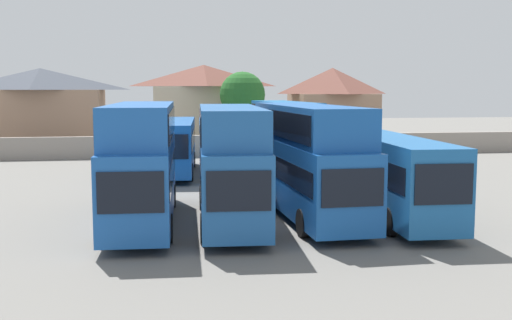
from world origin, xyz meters
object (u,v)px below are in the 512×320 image
object	(u,v)px
house_terrace_left	(41,109)
tree_left_of_lot	(242,95)
bus_2	(230,158)
bus_4	(388,171)
bus_1	(142,157)
house_terrace_centre	(204,106)
bus_7	(286,133)
bus_5	(174,144)
bus_3	(308,155)
bus_6	(231,143)
house_terrace_right	(332,106)

from	to	relation	value
house_terrace_left	tree_left_of_lot	size ratio (longest dim) A/B	1.59
bus_2	bus_4	xyz separation A→B (m)	(7.07, 0.27, -0.73)
bus_1	house_terrace_centre	world-z (taller)	house_terrace_centre
bus_1	tree_left_of_lot	bearing A→B (deg)	166.46
bus_1	house_terrace_left	world-z (taller)	house_terrace_left
bus_7	house_terrace_left	distance (m)	25.94
bus_5	tree_left_of_lot	bearing A→B (deg)	157.79
bus_2	house_terrace_left	bearing A→B (deg)	-154.42
bus_1	bus_7	distance (m)	17.57
bus_3	bus_7	size ratio (longest dim) A/B	1.07
bus_7	bus_5	bearing A→B (deg)	-95.51
bus_6	house_terrace_right	distance (m)	22.60
house_terrace_centre	house_terrace_right	bearing A→B (deg)	2.46
bus_1	house_terrace_left	xyz separation A→B (m)	(-9.77, 32.61, 0.98)
bus_2	house_terrace_left	world-z (taller)	house_terrace_left
bus_5	house_terrace_right	distance (m)	24.57
bus_4	bus_7	xyz separation A→B (m)	(-1.50, 15.20, 0.66)
bus_6	house_terrace_left	size ratio (longest dim) A/B	1.04
bus_5	bus_4	bearing A→B (deg)	34.73
bus_1	bus_3	size ratio (longest dim) A/B	1.00
bus_5	tree_left_of_lot	xyz separation A→B (m)	(6.27, 12.50, 3.04)
house_terrace_centre	bus_3	bearing A→B (deg)	-86.33
bus_4	house_terrace_centre	world-z (taller)	house_terrace_centre
bus_1	tree_left_of_lot	xyz separation A→B (m)	(7.97, 27.65, 2.24)
bus_3	bus_4	size ratio (longest dim) A/B	0.96
bus_5	tree_left_of_lot	world-z (taller)	tree_left_of_lot
bus_4	house_terrace_centre	xyz separation A→B (m)	(-5.69, 33.33, 1.98)
bus_6	house_terrace_left	distance (m)	23.51
bus_6	house_terrace_centre	world-z (taller)	house_terrace_centre
bus_3	house_terrace_left	world-z (taller)	house_terrace_left
house_terrace_left	house_terrace_centre	distance (m)	14.79
bus_3	house_terrace_centre	size ratio (longest dim) A/B	1.14
house_terrace_left	tree_left_of_lot	distance (m)	18.47
bus_3	bus_4	world-z (taller)	bus_3
bus_3	bus_4	bearing A→B (deg)	82.39
bus_7	tree_left_of_lot	world-z (taller)	tree_left_of_lot
bus_1	bus_4	size ratio (longest dim) A/B	0.96
bus_4	house_terrace_right	distance (m)	34.66
bus_7	tree_left_of_lot	size ratio (longest dim) A/B	1.49
bus_4	tree_left_of_lot	world-z (taller)	tree_left_of_lot
bus_1	house_terrace_centre	bearing A→B (deg)	173.93
bus_2	bus_5	world-z (taller)	bus_2
bus_5	house_terrace_left	bearing A→B (deg)	-142.26
bus_6	house_terrace_right	size ratio (longest dim) A/B	1.48
tree_left_of_lot	house_terrace_centre	bearing A→B (deg)	118.55
bus_1	bus_7	bearing A→B (deg)	150.95
bus_4	tree_left_of_lot	xyz separation A→B (m)	(-2.73, 27.88, 3.04)
bus_3	tree_left_of_lot	size ratio (longest dim) A/B	1.60
house_terrace_left	bus_4	bearing A→B (deg)	-58.07
bus_2	house_terrace_right	distance (m)	36.98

